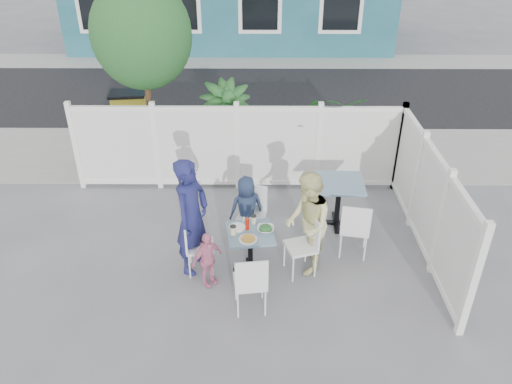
{
  "coord_description": "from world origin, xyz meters",
  "views": [
    {
      "loc": [
        0.5,
        -5.68,
        4.73
      ],
      "look_at": [
        0.45,
        0.4,
        1.09
      ],
      "focal_mm": 35.0,
      "sensor_mm": 36.0,
      "label": 1
    }
  ],
  "objects_px": {
    "chair_near": "(251,281)",
    "man": "(192,217)",
    "main_table": "(250,241)",
    "woman": "(307,224)",
    "utility_cabinet": "(131,123)",
    "chair_left": "(194,242)",
    "boy": "(247,209)",
    "toddler": "(207,260)",
    "spare_table": "(339,192)",
    "chair_right": "(306,241)",
    "chair_back": "(253,209)"
  },
  "relations": [
    {
      "from": "woman",
      "to": "chair_back",
      "type": "bearing_deg",
      "value": -138.55
    },
    {
      "from": "woman",
      "to": "boy",
      "type": "height_order",
      "value": "woman"
    },
    {
      "from": "chair_near",
      "to": "toddler",
      "type": "height_order",
      "value": "chair_near"
    },
    {
      "from": "spare_table",
      "to": "chair_left",
      "type": "xyz_separation_m",
      "value": [
        -2.2,
        -1.21,
        -0.11
      ]
    },
    {
      "from": "boy",
      "to": "toddler",
      "type": "bearing_deg",
      "value": 49.38
    },
    {
      "from": "main_table",
      "to": "chair_right",
      "type": "xyz_separation_m",
      "value": [
        0.78,
        0.0,
        0.0
      ]
    },
    {
      "from": "chair_right",
      "to": "woman",
      "type": "distance_m",
      "value": 0.26
    },
    {
      "from": "chair_left",
      "to": "toddler",
      "type": "distance_m",
      "value": 0.36
    },
    {
      "from": "main_table",
      "to": "man",
      "type": "bearing_deg",
      "value": 174.78
    },
    {
      "from": "utility_cabinet",
      "to": "man",
      "type": "xyz_separation_m",
      "value": [
        1.75,
        -3.93,
        0.27
      ]
    },
    {
      "from": "chair_left",
      "to": "woman",
      "type": "bearing_deg",
      "value": 87.13
    },
    {
      "from": "man",
      "to": "chair_near",
      "type": "bearing_deg",
      "value": -114.23
    },
    {
      "from": "utility_cabinet",
      "to": "boy",
      "type": "xyz_separation_m",
      "value": [
        2.5,
        -3.2,
        -0.07
      ]
    },
    {
      "from": "utility_cabinet",
      "to": "man",
      "type": "relative_size",
      "value": 0.69
    },
    {
      "from": "chair_right",
      "to": "boy",
      "type": "relative_size",
      "value": 0.83
    },
    {
      "from": "spare_table",
      "to": "chair_left",
      "type": "bearing_deg",
      "value": -151.13
    },
    {
      "from": "spare_table",
      "to": "chair_right",
      "type": "bearing_deg",
      "value": -117.4
    },
    {
      "from": "woman",
      "to": "boy",
      "type": "bearing_deg",
      "value": -133.1
    },
    {
      "from": "chair_back",
      "to": "main_table",
      "type": "bearing_deg",
      "value": 104.98
    },
    {
      "from": "boy",
      "to": "toddler",
      "type": "height_order",
      "value": "boy"
    },
    {
      "from": "utility_cabinet",
      "to": "spare_table",
      "type": "height_order",
      "value": "utility_cabinet"
    },
    {
      "from": "chair_near",
      "to": "toddler",
      "type": "distance_m",
      "value": 0.83
    },
    {
      "from": "utility_cabinet",
      "to": "chair_left",
      "type": "bearing_deg",
      "value": -73.61
    },
    {
      "from": "chair_left",
      "to": "spare_table",
      "type": "bearing_deg",
      "value": 113.17
    },
    {
      "from": "spare_table",
      "to": "woman",
      "type": "bearing_deg",
      "value": -118.21
    },
    {
      "from": "utility_cabinet",
      "to": "chair_near",
      "type": "relative_size",
      "value": 1.34
    },
    {
      "from": "spare_table",
      "to": "toddler",
      "type": "bearing_deg",
      "value": -143.03
    },
    {
      "from": "chair_right",
      "to": "chair_back",
      "type": "height_order",
      "value": "chair_right"
    },
    {
      "from": "chair_left",
      "to": "boy",
      "type": "distance_m",
      "value": 1.08
    },
    {
      "from": "chair_back",
      "to": "chair_near",
      "type": "height_order",
      "value": "chair_near"
    },
    {
      "from": "chair_near",
      "to": "man",
      "type": "height_order",
      "value": "man"
    },
    {
      "from": "boy",
      "to": "toddler",
      "type": "xyz_separation_m",
      "value": [
        -0.52,
        -1.1,
        -0.12
      ]
    },
    {
      "from": "chair_back",
      "to": "woman",
      "type": "distance_m",
      "value": 1.13
    },
    {
      "from": "chair_back",
      "to": "boy",
      "type": "relative_size",
      "value": 0.81
    },
    {
      "from": "chair_left",
      "to": "chair_near",
      "type": "bearing_deg",
      "value": 38.29
    },
    {
      "from": "toddler",
      "to": "chair_near",
      "type": "bearing_deg",
      "value": -84.34
    },
    {
      "from": "utility_cabinet",
      "to": "chair_right",
      "type": "bearing_deg",
      "value": -57.56
    },
    {
      "from": "chair_left",
      "to": "boy",
      "type": "relative_size",
      "value": 0.8
    },
    {
      "from": "chair_near",
      "to": "boy",
      "type": "xyz_separation_m",
      "value": [
        -0.09,
        1.65,
        0.02
      ]
    },
    {
      "from": "woman",
      "to": "chair_right",
      "type": "bearing_deg",
      "value": -15.79
    },
    {
      "from": "chair_near",
      "to": "man",
      "type": "distance_m",
      "value": 1.29
    },
    {
      "from": "main_table",
      "to": "chair_near",
      "type": "relative_size",
      "value": 0.8
    },
    {
      "from": "utility_cabinet",
      "to": "boy",
      "type": "distance_m",
      "value": 4.06
    },
    {
      "from": "spare_table",
      "to": "main_table",
      "type": "bearing_deg",
      "value": -139.37
    },
    {
      "from": "chair_left",
      "to": "chair_right",
      "type": "distance_m",
      "value": 1.57
    },
    {
      "from": "chair_left",
      "to": "boy",
      "type": "height_order",
      "value": "boy"
    },
    {
      "from": "main_table",
      "to": "woman",
      "type": "relative_size",
      "value": 0.47
    },
    {
      "from": "main_table",
      "to": "woman",
      "type": "height_order",
      "value": "woman"
    },
    {
      "from": "utility_cabinet",
      "to": "boy",
      "type": "bearing_deg",
      "value": -59.53
    },
    {
      "from": "spare_table",
      "to": "boy",
      "type": "bearing_deg",
      "value": -164.74
    }
  ]
}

